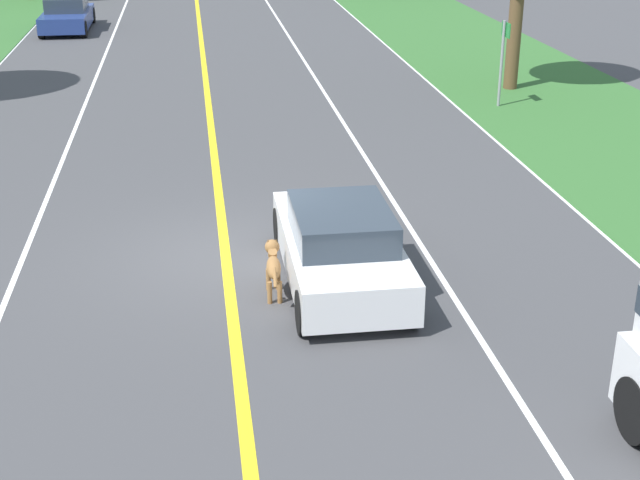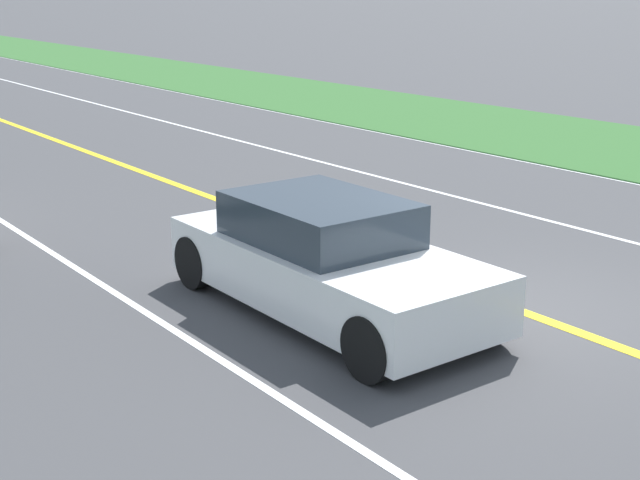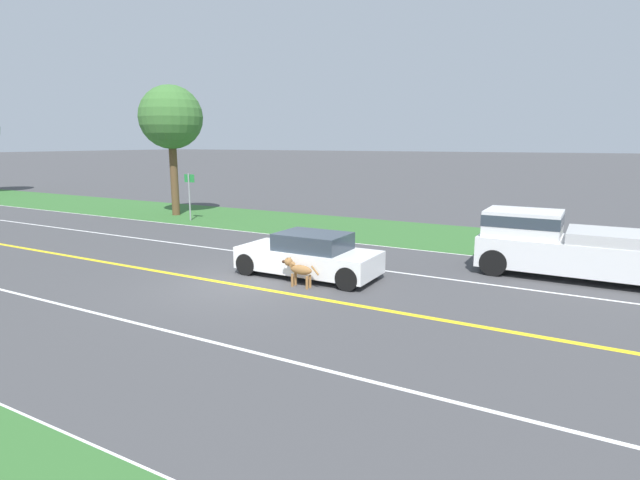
% 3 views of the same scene
% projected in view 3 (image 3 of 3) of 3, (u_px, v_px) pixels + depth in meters
% --- Properties ---
extents(ground_plane, '(400.00, 400.00, 0.00)m').
position_uv_depth(ground_plane, '(236.00, 285.00, 14.07)').
color(ground_plane, '#424244').
extents(centre_divider_line, '(0.18, 160.00, 0.01)m').
position_uv_depth(centre_divider_line, '(236.00, 285.00, 14.07)').
color(centre_divider_line, yellow).
rests_on(centre_divider_line, ground).
extents(lane_edge_line_right, '(0.14, 160.00, 0.01)m').
position_uv_depth(lane_edge_line_right, '(345.00, 242.00, 20.08)').
color(lane_edge_line_right, white).
rests_on(lane_edge_line_right, ground).
extents(lane_dash_same_dir, '(0.10, 160.00, 0.01)m').
position_uv_depth(lane_dash_same_dir, '(300.00, 260.00, 17.08)').
color(lane_dash_same_dir, white).
rests_on(lane_dash_same_dir, ground).
extents(lane_dash_oncoming, '(0.10, 160.00, 0.01)m').
position_uv_depth(lane_dash_oncoming, '(137.00, 323.00, 11.07)').
color(lane_dash_oncoming, white).
rests_on(lane_dash_oncoming, ground).
extents(grass_verge_right, '(6.00, 160.00, 0.03)m').
position_uv_depth(grass_verge_right, '(375.00, 230.00, 22.65)').
color(grass_verge_right, '#33662D').
rests_on(grass_verge_right, ground).
extents(ego_car, '(1.80, 4.25, 1.33)m').
position_uv_depth(ego_car, '(309.00, 256.00, 14.86)').
color(ego_car, white).
rests_on(ego_car, ground).
extents(dog, '(0.27, 1.23, 0.81)m').
position_uv_depth(dog, '(298.00, 269.00, 13.80)').
color(dog, olive).
rests_on(dog, ground).
extents(pickup_truck, '(2.07, 5.71, 1.92)m').
position_uv_depth(pickup_truck, '(572.00, 245.00, 14.69)').
color(pickup_truck, silver).
rests_on(pickup_truck, ground).
extents(roadside_tree_right_near, '(3.34, 3.34, 6.93)m').
position_uv_depth(roadside_tree_right_near, '(171.00, 118.00, 26.40)').
color(roadside_tree_right_near, brown).
rests_on(roadside_tree_right_near, ground).
extents(street_sign, '(0.11, 0.64, 2.41)m').
position_uv_depth(street_sign, '(189.00, 191.00, 25.23)').
color(street_sign, gray).
rests_on(street_sign, ground).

